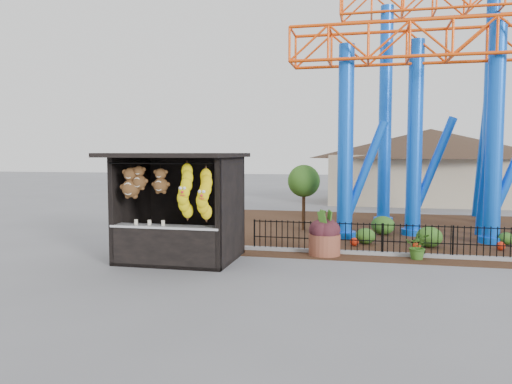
% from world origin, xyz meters
% --- Properties ---
extents(ground, '(120.00, 120.00, 0.00)m').
position_xyz_m(ground, '(0.00, 0.00, 0.00)').
color(ground, slate).
rests_on(ground, ground).
extents(mulch_bed, '(18.00, 12.00, 0.02)m').
position_xyz_m(mulch_bed, '(4.00, 8.00, 0.01)').
color(mulch_bed, '#331E11').
rests_on(mulch_bed, ground).
extents(curb, '(18.00, 0.18, 0.12)m').
position_xyz_m(curb, '(4.00, 3.00, 0.06)').
color(curb, gray).
rests_on(curb, ground).
extents(prize_booth, '(3.50, 3.40, 3.12)m').
position_xyz_m(prize_booth, '(-2.98, 0.90, 1.53)').
color(prize_booth, black).
rests_on(prize_booth, ground).
extents(picket_fence, '(12.20, 0.06, 1.00)m').
position_xyz_m(picket_fence, '(4.90, 3.00, 0.50)').
color(picket_fence, black).
rests_on(picket_fence, ground).
extents(roller_coaster, '(11.00, 6.37, 10.82)m').
position_xyz_m(roller_coaster, '(5.12, 8.23, 6.44)').
color(roller_coaster, blue).
rests_on(roller_coaster, ground).
extents(terracotta_planter, '(1.00, 1.00, 0.66)m').
position_xyz_m(terracotta_planter, '(1.07, 2.70, 0.33)').
color(terracotta_planter, brown).
rests_on(terracotta_planter, ground).
extents(planter_foliage, '(0.70, 0.70, 0.64)m').
position_xyz_m(planter_foliage, '(1.07, 2.70, 0.98)').
color(planter_foliage, '#37161C').
rests_on(planter_foliage, terracotta_planter).
extents(potted_plant, '(0.76, 0.68, 0.79)m').
position_xyz_m(potted_plant, '(3.80, 2.70, 0.39)').
color(potted_plant, '#325F1B').
rests_on(potted_plant, ground).
extents(landscaping, '(7.01, 3.57, 0.71)m').
position_xyz_m(landscaping, '(4.13, 5.63, 0.32)').
color(landscaping, '#2D581A').
rests_on(landscaping, mulch_bed).
extents(pavilion, '(15.00, 15.00, 4.80)m').
position_xyz_m(pavilion, '(6.00, 20.00, 3.07)').
color(pavilion, '#BFAD8C').
rests_on(pavilion, ground).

